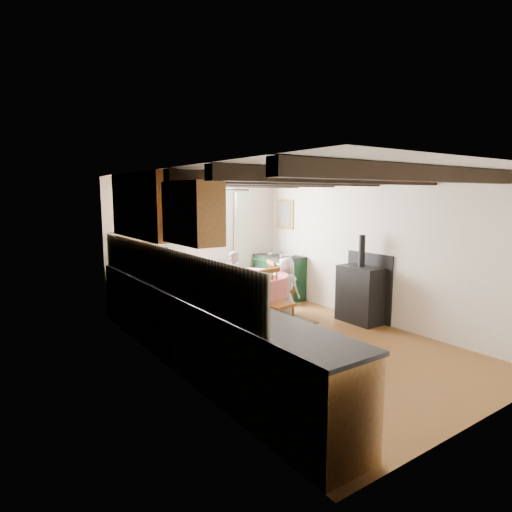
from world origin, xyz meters
TOP-DOWN VIEW (x-y plane):
  - floor at (0.00, 0.00)m, footprint 3.60×5.50m
  - ceiling at (0.00, 0.00)m, footprint 3.60×5.50m
  - wall_back at (0.00, 2.75)m, footprint 3.60×0.00m
  - wall_front at (0.00, -2.75)m, footprint 3.60×0.00m
  - wall_left at (-1.80, 0.00)m, footprint 0.00×5.50m
  - wall_right at (1.80, 0.00)m, footprint 0.00×5.50m
  - beam_a at (0.00, -2.00)m, footprint 3.60×0.16m
  - beam_b at (0.00, -1.00)m, footprint 3.60×0.16m
  - beam_c at (0.00, 0.00)m, footprint 3.60×0.16m
  - beam_d at (0.00, 1.00)m, footprint 3.60×0.16m
  - beam_e at (0.00, 2.00)m, footprint 3.60×0.16m
  - splash_left at (-1.78, 0.30)m, footprint 0.02×4.50m
  - splash_back at (-1.00, 2.73)m, footprint 1.40×0.02m
  - base_cabinet_left at (-1.50, 0.00)m, footprint 0.60×5.30m
  - base_cabinet_back at (-1.05, 2.45)m, footprint 1.30×0.60m
  - worktop_left at (-1.48, 0.00)m, footprint 0.64×5.30m
  - worktop_back at (-1.05, 2.43)m, footprint 1.30×0.64m
  - wall_cabinet_glass at (-1.63, 1.20)m, footprint 0.34×1.80m
  - wall_cabinet_solid at (-1.63, -0.30)m, footprint 0.34×0.90m
  - window_frame at (0.10, 2.73)m, footprint 1.34×0.03m
  - window_pane at (0.10, 2.74)m, footprint 1.20×0.01m
  - curtain_left at (-0.75, 2.65)m, footprint 0.35×0.10m
  - curtain_right at (0.95, 2.65)m, footprint 0.35×0.10m
  - curtain_rod at (0.10, 2.65)m, footprint 2.00×0.03m
  - wall_picture at (1.77, 2.30)m, footprint 0.04×0.50m
  - wall_plate at (1.05, 2.72)m, footprint 0.30×0.02m
  - rug at (0.06, 1.11)m, footprint 1.85×1.44m
  - dining_table at (0.06, 1.11)m, footprint 1.32×1.32m
  - chair_near at (0.08, 0.34)m, footprint 0.48×0.50m
  - chair_left at (-0.80, 1.04)m, footprint 0.53×0.51m
  - chair_right at (0.80, 1.19)m, footprint 0.55×0.53m
  - aga_range at (1.47, 2.09)m, footprint 0.64×0.98m
  - cast_iron_stove at (1.58, 0.05)m, footprint 0.44×0.73m
  - child_far at (0.15, 1.74)m, footprint 0.44×0.33m
  - child_right at (0.83, 1.06)m, footprint 0.44×0.57m
  - bowl_a at (0.18, 0.71)m, footprint 0.26×0.26m
  - bowl_b at (0.09, 1.15)m, footprint 0.21×0.21m
  - cup at (-0.20, 0.82)m, footprint 0.14×0.14m
  - canister_tall at (-1.42, 2.46)m, footprint 0.14×0.14m
  - canister_wide at (-0.98, 2.52)m, footprint 0.18×0.18m
  - canister_slim at (-0.83, 2.37)m, footprint 0.10×0.10m

SIDE VIEW (x-z plane):
  - floor at x=0.00m, z-range 0.00..0.00m
  - rug at x=0.06m, z-range 0.00..0.01m
  - dining_table at x=0.06m, z-range 0.00..0.80m
  - base_cabinet_left at x=-1.50m, z-range 0.00..0.88m
  - base_cabinet_back at x=-1.05m, z-range 0.00..0.88m
  - aga_range at x=1.47m, z-range 0.00..0.91m
  - chair_right at x=0.80m, z-range 0.00..0.97m
  - chair_near at x=0.08m, z-range 0.00..0.99m
  - child_right at x=0.83m, z-range 0.00..1.02m
  - chair_left at x=-0.80m, z-range 0.00..1.06m
  - child_far at x=0.15m, z-range 0.00..1.11m
  - cast_iron_stove at x=1.58m, z-range 0.00..1.45m
  - bowl_a at x=0.18m, z-range 0.80..0.86m
  - bowl_b at x=0.09m, z-range 0.80..0.86m
  - cup at x=-0.20m, z-range 0.80..0.89m
  - worktop_left at x=-1.48m, z-range 0.88..0.92m
  - worktop_back at x=-1.05m, z-range 0.88..0.92m
  - canister_wide at x=-0.98m, z-range 0.92..1.12m
  - canister_tall at x=-1.42m, z-range 0.92..1.16m
  - canister_slim at x=-0.83m, z-range 0.92..1.20m
  - curtain_left at x=-0.75m, z-range 0.05..2.15m
  - curtain_right at x=0.95m, z-range 0.05..2.15m
  - wall_back at x=0.00m, z-range 0.00..2.40m
  - wall_front at x=0.00m, z-range 0.00..2.40m
  - wall_left at x=-1.80m, z-range 0.00..2.40m
  - wall_right at x=1.80m, z-range 0.00..2.40m
  - splash_left at x=-1.78m, z-range 0.92..1.48m
  - splash_back at x=-1.00m, z-range 0.92..1.48m
  - window_frame at x=0.10m, z-range 0.83..2.37m
  - window_pane at x=0.10m, z-range 0.90..2.30m
  - wall_picture at x=1.77m, z-range 1.40..2.00m
  - wall_plate at x=1.05m, z-range 1.55..1.85m
  - wall_cabinet_solid at x=-1.63m, z-range 1.55..2.25m
  - wall_cabinet_glass at x=-1.63m, z-range 1.50..2.40m
  - curtain_rod at x=0.10m, z-range 2.19..2.22m
  - beam_a at x=0.00m, z-range 2.23..2.39m
  - beam_b at x=0.00m, z-range 2.23..2.39m
  - beam_c at x=0.00m, z-range 2.23..2.39m
  - beam_d at x=0.00m, z-range 2.23..2.39m
  - beam_e at x=0.00m, z-range 2.23..2.39m
  - ceiling at x=0.00m, z-range 2.40..2.40m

